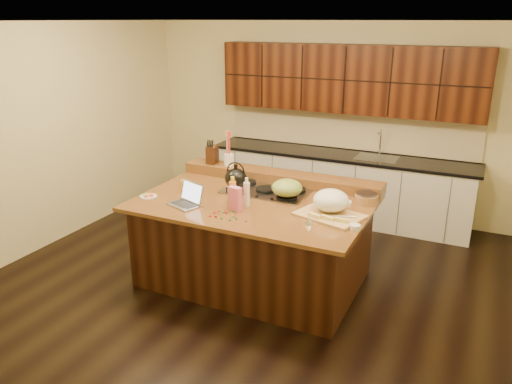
% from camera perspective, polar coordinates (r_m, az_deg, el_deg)
% --- Properties ---
extents(room, '(5.52, 5.02, 2.72)m').
position_cam_1_polar(room, '(5.08, -0.24, 3.56)').
color(room, black).
rests_on(room, ground).
extents(island, '(2.40, 1.60, 0.92)m').
position_cam_1_polar(island, '(5.39, -0.23, -5.54)').
color(island, black).
rests_on(island, ground).
extents(back_ledge, '(2.40, 0.30, 0.12)m').
position_cam_1_polar(back_ledge, '(5.80, 2.75, 1.72)').
color(back_ledge, black).
rests_on(back_ledge, island).
extents(cooktop, '(0.92, 0.52, 0.05)m').
position_cam_1_polar(cooktop, '(5.47, 1.12, 0.14)').
color(cooktop, gray).
rests_on(cooktop, island).
extents(back_counter, '(3.70, 0.66, 2.40)m').
position_cam_1_polar(back_counter, '(7.10, 9.79, 4.76)').
color(back_counter, silver).
rests_on(back_counter, ground).
extents(kettle, '(0.28, 0.28, 0.22)m').
position_cam_1_polar(kettle, '(5.44, -2.32, 1.57)').
color(kettle, black).
rests_on(kettle, cooktop).
extents(green_bowl, '(0.37, 0.37, 0.18)m').
position_cam_1_polar(green_bowl, '(5.21, 3.55, 0.49)').
color(green_bowl, olive).
rests_on(green_bowl, cooktop).
extents(laptop, '(0.39, 0.35, 0.22)m').
position_cam_1_polar(laptop, '(5.14, -7.82, -0.79)').
color(laptop, '#B7B7BC').
rests_on(laptop, island).
extents(oil_bottle, '(0.07, 0.07, 0.27)m').
position_cam_1_polar(oil_bottle, '(5.00, -2.67, -0.28)').
color(oil_bottle, orange).
rests_on(oil_bottle, island).
extents(vinegar_bottle, '(0.07, 0.07, 0.25)m').
position_cam_1_polar(vinegar_bottle, '(5.03, -1.07, -0.27)').
color(vinegar_bottle, silver).
rests_on(vinegar_bottle, island).
extents(wooden_tray, '(0.70, 0.59, 0.24)m').
position_cam_1_polar(wooden_tray, '(4.87, 8.53, -1.34)').
color(wooden_tray, tan).
rests_on(wooden_tray, island).
extents(ramekin_a, '(0.12, 0.12, 0.04)m').
position_cam_1_polar(ramekin_a, '(4.60, 11.25, -3.95)').
color(ramekin_a, white).
rests_on(ramekin_a, island).
extents(ramekin_b, '(0.12, 0.12, 0.04)m').
position_cam_1_polar(ramekin_b, '(5.16, 10.31, -1.28)').
color(ramekin_b, white).
rests_on(ramekin_b, island).
extents(ramekin_c, '(0.10, 0.10, 0.04)m').
position_cam_1_polar(ramekin_c, '(5.27, 13.28, -1.07)').
color(ramekin_c, white).
rests_on(ramekin_c, island).
extents(strainer_bowl, '(0.26, 0.26, 0.09)m').
position_cam_1_polar(strainer_bowl, '(5.26, 12.51, -0.79)').
color(strainer_bowl, '#996B3F').
rests_on(strainer_bowl, island).
extents(kitchen_timer, '(0.09, 0.09, 0.07)m').
position_cam_1_polar(kitchen_timer, '(4.64, 6.05, -3.30)').
color(kitchen_timer, silver).
rests_on(kitchen_timer, island).
extents(pink_bag, '(0.14, 0.10, 0.25)m').
position_cam_1_polar(pink_bag, '(4.91, -2.41, -0.80)').
color(pink_bag, '#DB6785').
rests_on(pink_bag, island).
extents(candy_plate, '(0.23, 0.23, 0.01)m').
position_cam_1_polar(candy_plate, '(5.45, -12.21, -0.48)').
color(candy_plate, white).
rests_on(candy_plate, island).
extents(package_box, '(0.11, 0.09, 0.14)m').
position_cam_1_polar(package_box, '(5.48, -8.02, 0.61)').
color(package_box, gold).
rests_on(package_box, island).
extents(utensil_crock, '(0.15, 0.15, 0.14)m').
position_cam_1_polar(utensil_crock, '(6.04, -3.10, 3.72)').
color(utensil_crock, white).
rests_on(utensil_crock, back_ledge).
extents(knife_block, '(0.13, 0.19, 0.21)m').
position_cam_1_polar(knife_block, '(6.14, -5.01, 4.28)').
color(knife_block, black).
rests_on(knife_block, back_ledge).
extents(gumdrop_0, '(0.02, 0.02, 0.02)m').
position_cam_1_polar(gumdrop_0, '(4.93, -4.30, -2.17)').
color(gumdrop_0, red).
rests_on(gumdrop_0, island).
extents(gumdrop_1, '(0.02, 0.02, 0.02)m').
position_cam_1_polar(gumdrop_1, '(4.90, -3.78, -2.30)').
color(gumdrop_1, '#198C26').
rests_on(gumdrop_1, island).
extents(gumdrop_2, '(0.02, 0.02, 0.02)m').
position_cam_1_polar(gumdrop_2, '(4.80, -4.66, -2.79)').
color(gumdrop_2, red).
rests_on(gumdrop_2, island).
extents(gumdrop_3, '(0.02, 0.02, 0.02)m').
position_cam_1_polar(gumdrop_3, '(4.70, -2.98, -3.21)').
color(gumdrop_3, '#198C26').
rests_on(gumdrop_3, island).
extents(gumdrop_4, '(0.02, 0.02, 0.02)m').
position_cam_1_polar(gumdrop_4, '(4.67, -1.16, -3.34)').
color(gumdrop_4, red).
rests_on(gumdrop_4, island).
extents(gumdrop_5, '(0.02, 0.02, 0.02)m').
position_cam_1_polar(gumdrop_5, '(4.91, -2.61, -2.22)').
color(gumdrop_5, '#198C26').
rests_on(gumdrop_5, island).
extents(gumdrop_6, '(0.02, 0.02, 0.02)m').
position_cam_1_polar(gumdrop_6, '(4.90, -4.76, -2.33)').
color(gumdrop_6, red).
rests_on(gumdrop_6, island).
extents(gumdrop_7, '(0.02, 0.02, 0.02)m').
position_cam_1_polar(gumdrop_7, '(4.73, -2.25, -3.06)').
color(gumdrop_7, '#198C26').
rests_on(gumdrop_7, island).
extents(gumdrop_8, '(0.02, 0.02, 0.02)m').
position_cam_1_polar(gumdrop_8, '(4.80, -4.57, -2.78)').
color(gumdrop_8, red).
rests_on(gumdrop_8, island).
extents(gumdrop_9, '(0.02, 0.02, 0.02)m').
position_cam_1_polar(gumdrop_9, '(4.75, -3.97, -2.99)').
color(gumdrop_9, '#198C26').
rests_on(gumdrop_9, island).
extents(gumdrop_10, '(0.02, 0.02, 0.02)m').
position_cam_1_polar(gumdrop_10, '(4.81, -5.26, -2.75)').
color(gumdrop_10, red).
rests_on(gumdrop_10, island).
extents(gumdrop_11, '(0.02, 0.02, 0.02)m').
position_cam_1_polar(gumdrop_11, '(4.78, -2.60, -2.82)').
color(gumdrop_11, '#198C26').
rests_on(gumdrop_11, island).
extents(gumdrop_12, '(0.02, 0.02, 0.02)m').
position_cam_1_polar(gumdrop_12, '(4.89, -3.46, -2.35)').
color(gumdrop_12, red).
rests_on(gumdrop_12, island).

